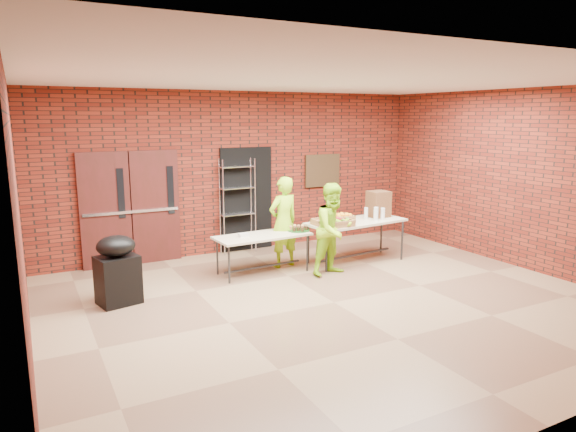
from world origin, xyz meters
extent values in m
cube|color=brown|center=(0.00, 0.00, -0.02)|extent=(8.00, 7.00, 0.04)
cube|color=silver|center=(0.00, 0.00, 3.22)|extent=(8.00, 7.00, 0.04)
cube|color=maroon|center=(0.00, 3.52, 1.60)|extent=(8.00, 0.04, 3.20)
cube|color=maroon|center=(0.00, -3.52, 1.60)|extent=(8.00, 0.04, 3.20)
cube|color=maroon|center=(-4.02, 0.00, 1.60)|extent=(0.04, 7.00, 3.20)
cube|color=maroon|center=(4.02, 0.00, 1.60)|extent=(0.04, 7.00, 3.20)
cube|color=#431413|center=(-2.65, 3.44, 1.05)|extent=(0.88, 0.08, 2.10)
cube|color=#431413|center=(-1.75, 3.44, 1.05)|extent=(0.88, 0.08, 2.10)
cube|color=black|center=(-2.37, 3.39, 1.35)|extent=(0.12, 0.02, 0.90)
cube|color=black|center=(-1.47, 3.39, 1.35)|extent=(0.12, 0.02, 0.90)
cube|color=silver|center=(-2.20, 3.38, 1.00)|extent=(1.70, 0.04, 0.05)
cube|color=black|center=(0.10, 3.46, 1.05)|extent=(1.10, 0.06, 2.10)
cube|color=#3A2E17|center=(1.90, 3.45, 1.55)|extent=(0.85, 0.04, 0.70)
cube|color=#BEB291|center=(-0.30, 1.83, 0.67)|extent=(1.70, 0.79, 0.04)
cube|color=#2D2E32|center=(-0.30, 1.83, 0.11)|extent=(1.48, 0.12, 0.03)
cylinder|color=#2D2E32|center=(-1.04, 2.11, 0.32)|extent=(0.03, 0.03, 0.65)
cylinder|color=#2D2E32|center=(0.44, 2.11, 0.32)|extent=(0.03, 0.03, 0.65)
cylinder|color=#2D2E32|center=(-1.04, 1.55, 0.32)|extent=(0.03, 0.03, 0.65)
cylinder|color=#2D2E32|center=(0.44, 1.55, 0.32)|extent=(0.03, 0.03, 0.65)
cube|color=#BEB291|center=(1.56, 1.67, 0.76)|extent=(1.98, 0.99, 0.04)
cube|color=#2D2E32|center=(1.56, 1.67, 0.13)|extent=(1.69, 0.22, 0.03)
cylinder|color=#2D2E32|center=(0.71, 1.99, 0.37)|extent=(0.04, 0.04, 0.74)
cylinder|color=#2D2E32|center=(2.41, 1.99, 0.37)|extent=(0.04, 0.04, 0.74)
cylinder|color=#2D2E32|center=(0.71, 1.35, 0.37)|extent=(0.04, 0.04, 0.74)
cylinder|color=#2D2E32|center=(2.41, 1.35, 0.37)|extent=(0.04, 0.04, 0.74)
cube|color=#9E713F|center=(0.85, 1.65, 0.82)|extent=(0.43, 0.33, 0.07)
cube|color=#9E713F|center=(1.23, 1.77, 0.82)|extent=(0.49, 0.38, 0.08)
cube|color=#9E713F|center=(1.00, 1.43, 0.82)|extent=(0.49, 0.38, 0.08)
cylinder|color=#144D15|center=(0.41, 1.83, 0.69)|extent=(0.40, 0.40, 0.02)
cube|color=silver|center=(-0.65, 1.86, 0.71)|extent=(0.17, 0.12, 0.06)
cube|color=brown|center=(2.16, 1.80, 1.04)|extent=(0.38, 0.34, 0.50)
cylinder|color=silver|center=(1.90, 1.52, 0.91)|extent=(0.08, 0.08, 0.25)
cylinder|color=silver|center=(2.04, 1.50, 0.90)|extent=(0.08, 0.08, 0.23)
cylinder|color=silver|center=(1.82, 1.73, 0.90)|extent=(0.07, 0.07, 0.22)
cube|color=black|center=(-2.81, 1.45, 0.36)|extent=(0.65, 0.57, 0.72)
ellipsoid|color=black|center=(-2.81, 1.45, 0.87)|extent=(0.64, 0.58, 0.31)
imported|color=#94D417|center=(0.21, 2.03, 0.83)|extent=(0.66, 0.50, 1.65)
imported|color=#94D417|center=(0.75, 1.20, 0.80)|extent=(0.87, 0.73, 1.60)
camera|label=1|loc=(-3.96, -6.05, 2.70)|focal=32.00mm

